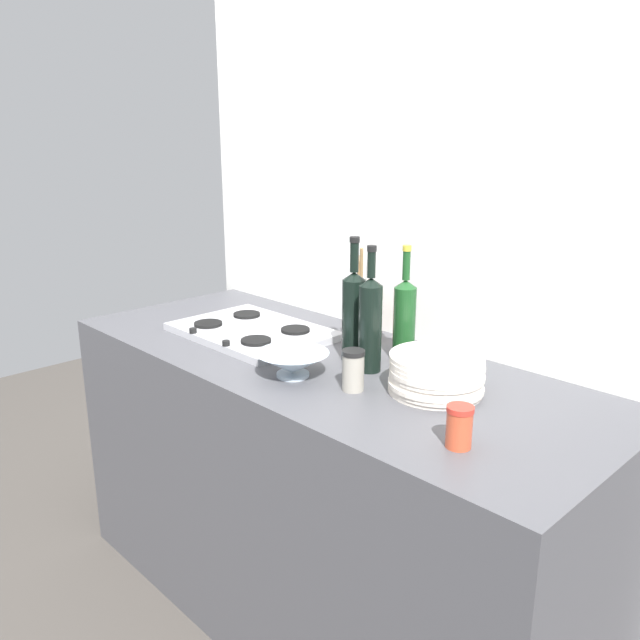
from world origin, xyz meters
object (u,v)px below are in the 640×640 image
object	(u,v)px
stovetop_hob	(251,331)
wine_bottle_mid_right	(370,322)
wine_bottle_leftmost	(404,318)
condiment_jar_rear	(353,370)
utensil_crock	(360,319)
mixing_bowl	(293,363)
wine_bottle_mid_left	(354,313)
condiment_jar_front	(459,427)
plate_stack	(436,374)

from	to	relation	value
stovetop_hob	wine_bottle_mid_right	distance (m)	0.52
stovetop_hob	wine_bottle_leftmost	bearing A→B (deg)	18.31
wine_bottle_leftmost	wine_bottle_mid_right	distance (m)	0.14
condiment_jar_rear	utensil_crock	bearing A→B (deg)	130.33
stovetop_hob	mixing_bowl	size ratio (longest dim) A/B	2.54
mixing_bowl	condiment_jar_rear	world-z (taller)	condiment_jar_rear
stovetop_hob	condiment_jar_rear	xyz separation A→B (m)	(0.57, -0.11, 0.04)
stovetop_hob	utensil_crock	size ratio (longest dim) A/B	1.68
stovetop_hob	wine_bottle_mid_left	distance (m)	0.43
condiment_jar_front	condiment_jar_rear	bearing A→B (deg)	169.28
wine_bottle_mid_right	condiment_jar_rear	xyz separation A→B (m)	(0.07, -0.14, -0.09)
plate_stack	condiment_jar_front	world-z (taller)	plate_stack
condiment_jar_front	utensil_crock	bearing A→B (deg)	147.98
wine_bottle_leftmost	utensil_crock	world-z (taller)	wine_bottle_leftmost
wine_bottle_mid_left	utensil_crock	bearing A→B (deg)	127.46
wine_bottle_mid_right	condiment_jar_front	world-z (taller)	wine_bottle_mid_right
plate_stack	mixing_bowl	size ratio (longest dim) A/B	1.24
stovetop_hob	utensil_crock	bearing A→B (deg)	42.57
wine_bottle_leftmost	wine_bottle_mid_left	bearing A→B (deg)	-137.30
mixing_bowl	condiment_jar_front	xyz separation A→B (m)	(0.56, -0.02, 0.01)
stovetop_hob	condiment_jar_rear	distance (m)	0.58
condiment_jar_rear	wine_bottle_mid_left	bearing A→B (deg)	133.02
plate_stack	wine_bottle_mid_right	distance (m)	0.25
plate_stack	wine_bottle_leftmost	world-z (taller)	wine_bottle_leftmost
wine_bottle_leftmost	utensil_crock	xyz separation A→B (m)	(-0.25, 0.08, -0.07)
wine_bottle_leftmost	condiment_jar_front	distance (m)	0.56
wine_bottle_leftmost	wine_bottle_mid_right	size ratio (longest dim) A/B	0.96
plate_stack	condiment_jar_front	bearing A→B (deg)	-44.73
wine_bottle_leftmost	condiment_jar_front	bearing A→B (deg)	-38.82
mixing_bowl	condiment_jar_front	bearing A→B (deg)	-2.47
wine_bottle_mid_right	condiment_jar_front	bearing A→B (deg)	-25.40
wine_bottle_leftmost	condiment_jar_rear	distance (m)	0.29
wine_bottle_leftmost	mixing_bowl	distance (m)	0.36
condiment_jar_front	condiment_jar_rear	size ratio (longest dim) A/B	0.86
utensil_crock	condiment_jar_front	distance (m)	0.80
mixing_bowl	utensil_crock	distance (m)	0.42
condiment_jar_rear	wine_bottle_leftmost	bearing A→B (deg)	100.95
condiment_jar_front	stovetop_hob	bearing A→B (deg)	169.35
utensil_crock	condiment_jar_front	xyz separation A→B (m)	(0.68, -0.42, -0.01)
wine_bottle_mid_left	utensil_crock	size ratio (longest dim) A/B	1.20
wine_bottle_leftmost	wine_bottle_mid_right	bearing A→B (deg)	-95.72
wine_bottle_mid_right	mixing_bowl	distance (m)	0.24
plate_stack	stovetop_hob	bearing A→B (deg)	-177.17
stovetop_hob	plate_stack	bearing A→B (deg)	2.83
wine_bottle_leftmost	utensil_crock	bearing A→B (deg)	162.78
wine_bottle_mid_left	condiment_jar_rear	xyz separation A→B (m)	(0.16, -0.17, -0.09)
mixing_bowl	condiment_jar_rear	bearing A→B (deg)	14.37
wine_bottle_leftmost	condiment_jar_rear	xyz separation A→B (m)	(0.05, -0.28, -0.08)
wine_bottle_leftmost	utensil_crock	size ratio (longest dim) A/B	1.12
mixing_bowl	utensil_crock	world-z (taller)	utensil_crock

